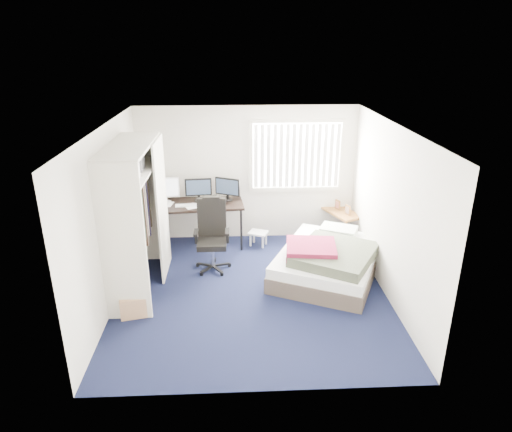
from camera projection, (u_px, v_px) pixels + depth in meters
The scene contains 10 objects.
ground at pixel (252, 292), 6.93m from camera, with size 4.20×4.20×0.00m, color black.
room_shell at pixel (252, 198), 6.38m from camera, with size 4.20×4.20×4.20m.
window_assembly at pixel (297, 156), 8.28m from camera, with size 1.72×0.09×1.32m.
closet at pixel (136, 204), 6.60m from camera, with size 0.64×1.84×2.22m.
desk at pixel (196, 202), 8.21m from camera, with size 1.74×0.92×1.29m.
office_chair at pixel (212, 242), 7.52m from camera, with size 0.57×0.57×1.21m.
footstool at pixel (258, 235), 8.41m from camera, with size 0.40×0.37×0.27m.
nightstand at pixel (341, 215), 8.54m from camera, with size 0.71×0.94×0.76m.
bed at pixel (328, 260), 7.31m from camera, with size 2.15×2.39×0.65m.
pine_box at pixel (135, 305), 6.32m from camera, with size 0.39×0.30×0.30m, color #A67653.
Camera 1 is at (-0.24, -6.03, 3.60)m, focal length 32.00 mm.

